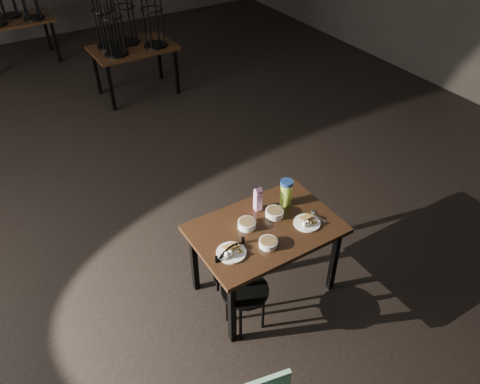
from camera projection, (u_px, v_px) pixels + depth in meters
main_table at (265, 234)px, 3.88m from camera, size 1.20×0.80×0.75m
plate_left at (231, 252)px, 3.59m from camera, size 0.23×0.23×0.08m
plate_right at (307, 222)px, 3.85m from camera, size 0.22×0.22×0.07m
bowl_near at (247, 224)px, 3.82m from camera, size 0.15×0.15×0.06m
bowl_far at (274, 213)px, 3.92m from camera, size 0.15×0.15×0.06m
bowl_big at (268, 243)px, 3.65m from camera, size 0.15×0.15×0.05m
juice_carton at (258, 200)px, 3.94m from camera, size 0.06×0.06×0.23m
water_bottle at (286, 192)px, 3.99m from camera, size 0.12×0.12×0.25m
spoon at (314, 213)px, 3.96m from camera, size 0.05×0.18×0.01m
bentwood_chair at (239, 282)px, 3.73m from camera, size 0.41×0.41×0.81m
bg_table_right at (130, 44)px, 6.85m from camera, size 1.20×0.80×1.48m
bg_table_far at (13, 18)px, 7.82m from camera, size 1.20×0.80×1.48m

